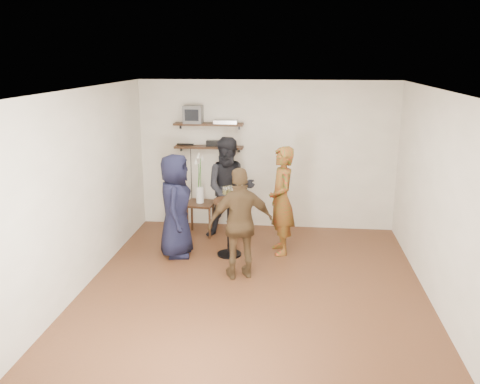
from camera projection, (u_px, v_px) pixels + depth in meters
The scene contains 18 objects.
room at pixel (255, 192), 6.51m from camera, with size 4.58×5.08×2.68m.
shelf_upper at pixel (209, 124), 8.75m from camera, with size 1.20×0.25×0.04m, color black.
shelf_lower at pixel (209, 147), 8.86m from camera, with size 1.20×0.25×0.04m, color black.
crt_monitor at pixel (193, 114), 8.74m from camera, with size 0.32×0.30×0.30m, color #59595B.
dvd_deck at pixel (226, 122), 8.71m from camera, with size 0.40×0.24×0.06m, color silver.
radio at pixel (213, 143), 8.83m from camera, with size 0.22×0.10×0.10m, color black.
power_strip at pixel (185, 144), 8.94m from camera, with size 0.30×0.05×0.03m, color black.
side_table at pixel (200, 208), 8.67m from camera, with size 0.53×0.53×0.57m.
vase_lilies at pixel (200, 187), 8.58m from camera, with size 0.19×0.19×0.89m.
drinks_table at pixel (229, 220), 7.74m from camera, with size 0.49×0.49×0.89m.
wine_glass_fl at pixel (225, 191), 7.59m from camera, with size 0.07×0.07×0.21m.
wine_glass_fr at pixel (233, 192), 7.58m from camera, with size 0.07×0.07×0.20m.
wine_glass_bl at pixel (228, 190), 7.70m from camera, with size 0.07×0.07×0.20m.
wine_glass_br at pixel (230, 190), 7.63m from camera, with size 0.07×0.07×0.22m.
person_plaid at pixel (281, 201), 7.79m from camera, with size 0.61×0.40×1.68m, color #B32014.
person_dark at pixel (230, 188), 8.45m from camera, with size 0.83×0.65×1.71m, color black.
person_navy at pixel (176, 206), 7.69m from camera, with size 0.78×0.51×1.59m, color black.
person_brown at pixel (241, 224), 6.92m from camera, with size 0.91×0.38×1.56m, color #49351F.
Camera 1 is at (0.49, -6.27, 3.00)m, focal length 38.00 mm.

